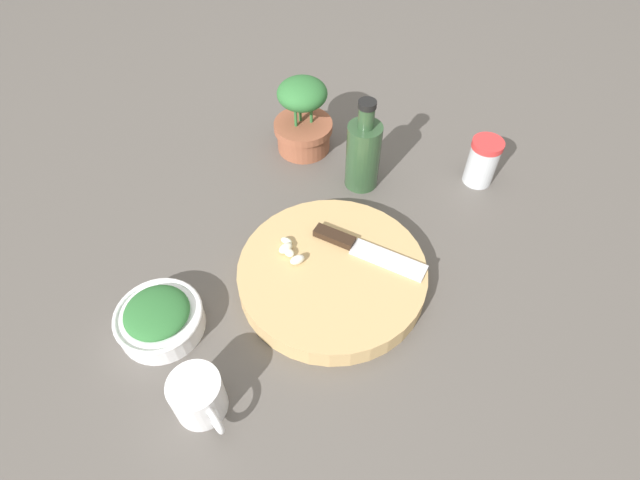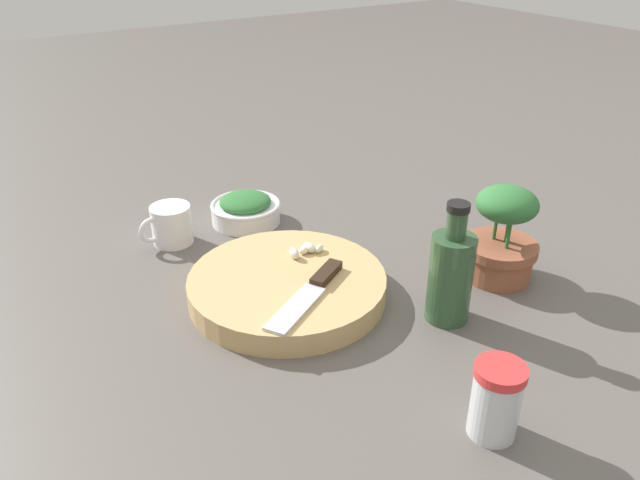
{
  "view_description": "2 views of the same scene",
  "coord_description": "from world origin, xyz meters",
  "px_view_note": "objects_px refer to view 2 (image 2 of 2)",
  "views": [
    {
      "loc": [
        -0.31,
        -0.48,
        0.68
      ],
      "look_at": [
        -0.04,
        -0.03,
        0.04
      ],
      "focal_mm": 28.0,
      "sensor_mm": 36.0,
      "label": 1
    },
    {
      "loc": [
        0.66,
        -0.48,
        0.54
      ],
      "look_at": [
        -0.04,
        -0.03,
        0.09
      ],
      "focal_mm": 35.0,
      "sensor_mm": 36.0,
      "label": 2
    }
  ],
  "objects_px": {
    "garlic_cloves": "(305,250)",
    "oil_bottle": "(451,274)",
    "chef_knife": "(311,291)",
    "coffee_mug": "(171,225)",
    "spice_jar": "(496,400)",
    "potted_herb": "(502,239)",
    "herb_bowl": "(246,209)",
    "cutting_board": "(287,286)"
  },
  "relations": [
    {
      "from": "herb_bowl",
      "to": "coffee_mug",
      "type": "bearing_deg",
      "value": -88.83
    },
    {
      "from": "chef_knife",
      "to": "coffee_mug",
      "type": "bearing_deg",
      "value": -14.94
    },
    {
      "from": "cutting_board",
      "to": "coffee_mug",
      "type": "xyz_separation_m",
      "value": [
        -0.26,
        -0.09,
        0.02
      ]
    },
    {
      "from": "chef_knife",
      "to": "garlic_cloves",
      "type": "xyz_separation_m",
      "value": [
        -0.1,
        0.05,
        0.0
      ]
    },
    {
      "from": "oil_bottle",
      "to": "chef_knife",
      "type": "bearing_deg",
      "value": -124.69
    },
    {
      "from": "spice_jar",
      "to": "potted_herb",
      "type": "relative_size",
      "value": 0.6
    },
    {
      "from": "chef_knife",
      "to": "herb_bowl",
      "type": "bearing_deg",
      "value": -40.68
    },
    {
      "from": "chef_knife",
      "to": "potted_herb",
      "type": "bearing_deg",
      "value": -133.69
    },
    {
      "from": "cutting_board",
      "to": "chef_knife",
      "type": "distance_m",
      "value": 0.07
    },
    {
      "from": "potted_herb",
      "to": "herb_bowl",
      "type": "bearing_deg",
      "value": -147.39
    },
    {
      "from": "garlic_cloves",
      "to": "oil_bottle",
      "type": "relative_size",
      "value": 0.35
    },
    {
      "from": "chef_knife",
      "to": "spice_jar",
      "type": "height_order",
      "value": "spice_jar"
    },
    {
      "from": "garlic_cloves",
      "to": "herb_bowl",
      "type": "relative_size",
      "value": 0.48
    },
    {
      "from": "chef_knife",
      "to": "spice_jar",
      "type": "bearing_deg",
      "value": 158.46
    },
    {
      "from": "spice_jar",
      "to": "potted_herb",
      "type": "distance_m",
      "value": 0.36
    },
    {
      "from": "oil_bottle",
      "to": "coffee_mug",
      "type": "bearing_deg",
      "value": -149.69
    },
    {
      "from": "chef_knife",
      "to": "garlic_cloves",
      "type": "relative_size",
      "value": 2.83
    },
    {
      "from": "chef_knife",
      "to": "garlic_cloves",
      "type": "bearing_deg",
      "value": -57.86
    },
    {
      "from": "garlic_cloves",
      "to": "potted_herb",
      "type": "bearing_deg",
      "value": 55.91
    },
    {
      "from": "cutting_board",
      "to": "garlic_cloves",
      "type": "relative_size",
      "value": 4.74
    },
    {
      "from": "spice_jar",
      "to": "potted_herb",
      "type": "xyz_separation_m",
      "value": [
        -0.24,
        0.26,
        0.02
      ]
    },
    {
      "from": "cutting_board",
      "to": "potted_herb",
      "type": "distance_m",
      "value": 0.35
    },
    {
      "from": "chef_knife",
      "to": "potted_herb",
      "type": "distance_m",
      "value": 0.32
    },
    {
      "from": "cutting_board",
      "to": "herb_bowl",
      "type": "height_order",
      "value": "herb_bowl"
    },
    {
      "from": "cutting_board",
      "to": "oil_bottle",
      "type": "relative_size",
      "value": 1.65
    },
    {
      "from": "garlic_cloves",
      "to": "coffee_mug",
      "type": "distance_m",
      "value": 0.26
    },
    {
      "from": "cutting_board",
      "to": "oil_bottle",
      "type": "bearing_deg",
      "value": 44.31
    },
    {
      "from": "herb_bowl",
      "to": "chef_knife",
      "type": "bearing_deg",
      "value": -9.87
    },
    {
      "from": "garlic_cloves",
      "to": "potted_herb",
      "type": "distance_m",
      "value": 0.31
    },
    {
      "from": "chef_knife",
      "to": "oil_bottle",
      "type": "bearing_deg",
      "value": -155.5
    },
    {
      "from": "chef_knife",
      "to": "oil_bottle",
      "type": "xyz_separation_m",
      "value": [
        0.11,
        0.16,
        0.03
      ]
    },
    {
      "from": "cutting_board",
      "to": "coffee_mug",
      "type": "distance_m",
      "value": 0.28
    },
    {
      "from": "garlic_cloves",
      "to": "coffee_mug",
      "type": "height_order",
      "value": "coffee_mug"
    },
    {
      "from": "chef_knife",
      "to": "herb_bowl",
      "type": "relative_size",
      "value": 1.37
    },
    {
      "from": "garlic_cloves",
      "to": "coffee_mug",
      "type": "xyz_separation_m",
      "value": [
        -0.22,
        -0.15,
        -0.01
      ]
    },
    {
      "from": "spice_jar",
      "to": "coffee_mug",
      "type": "xyz_separation_m",
      "value": [
        -0.64,
        -0.14,
        -0.01
      ]
    },
    {
      "from": "garlic_cloves",
      "to": "oil_bottle",
      "type": "distance_m",
      "value": 0.25
    },
    {
      "from": "garlic_cloves",
      "to": "spice_jar",
      "type": "bearing_deg",
      "value": -0.33
    },
    {
      "from": "chef_knife",
      "to": "herb_bowl",
      "type": "xyz_separation_m",
      "value": [
        -0.33,
        0.06,
        -0.01
      ]
    },
    {
      "from": "coffee_mug",
      "to": "cutting_board",
      "type": "bearing_deg",
      "value": 18.1
    },
    {
      "from": "chef_knife",
      "to": "garlic_cloves",
      "type": "height_order",
      "value": "garlic_cloves"
    },
    {
      "from": "coffee_mug",
      "to": "oil_bottle",
      "type": "bearing_deg",
      "value": 30.31
    }
  ]
}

